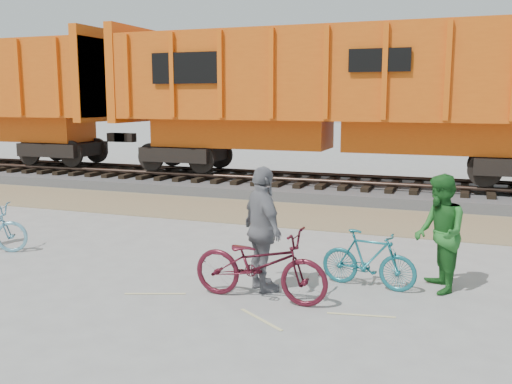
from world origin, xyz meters
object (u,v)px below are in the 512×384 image
at_px(hopper_car_center, 338,93).
at_px(person_man, 440,233).
at_px(person_woman, 263,229).
at_px(bicycle_teal, 368,259).
at_px(bicycle_maroon, 260,264).

xyz_separation_m(hopper_car_center, person_man, (3.32, -8.22, -2.13)).
distance_m(person_man, person_woman, 2.62).
xyz_separation_m(hopper_car_center, bicycle_teal, (2.32, -8.42, -2.56)).
height_order(hopper_car_center, person_woman, hopper_car_center).
distance_m(bicycle_teal, person_woman, 1.69).
bearing_deg(bicycle_maroon, hopper_car_center, 7.87).
xyz_separation_m(bicycle_maroon, person_man, (2.36, 1.28, 0.35)).
height_order(person_man, person_woman, person_woman).
relative_size(hopper_car_center, person_man, 7.95).
relative_size(bicycle_teal, person_man, 0.83).
distance_m(hopper_car_center, bicycle_teal, 9.10).
distance_m(bicycle_teal, bicycle_maroon, 1.74).
relative_size(hopper_car_center, bicycle_maroon, 6.98).
distance_m(hopper_car_center, person_man, 9.11).
bearing_deg(person_man, bicycle_maroon, -79.35).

